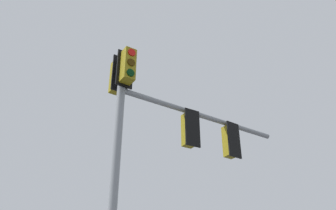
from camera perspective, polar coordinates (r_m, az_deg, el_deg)
name	(u,v)px	position (r m, az deg, el deg)	size (l,w,h in m)	color
signal_mast_assembly	(158,135)	(8.87, -1.66, -4.79)	(2.45, 5.01, 7.11)	gray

